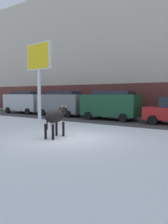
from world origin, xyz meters
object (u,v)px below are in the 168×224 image
Objects in this scene: cow_black at (55,117)px; car_silver_van at (24,102)px; car_grey_van at (61,103)px; car_darkgreen_van at (110,104)px; pedestrian_near_billboard at (162,108)px; billboard at (39,61)px.

car_silver_van is at bearing 145.17° from cow_black.
car_darkgreen_van is (5.34, -0.26, 0.00)m from car_grey_van.
car_darkgreen_van is at bearing 99.47° from cow_black.
billboard is at bearing -129.76° from pedestrian_near_billboard.
billboard reaches higher than pedestrian_near_billboard.
billboard is 6.27m from car_grey_van.
car_grey_van reaches higher than cow_black.
billboard is 9.33m from car_silver_van.
pedestrian_near_billboard is (3.26, 2.93, -0.36)m from car_darkgreen_van.
cow_black is 0.41× the size of car_silver_van.
pedestrian_near_billboard is at bearing 80.01° from cow_black.
car_silver_van is at bearing -179.03° from car_grey_van.
car_grey_van is 5.34m from car_darkgreen_van.
cow_black is at bearing -36.37° from billboard.
cow_black is 6.45m from billboard.
car_grey_van and car_darkgreen_van have the same top height.
cow_black is at bearing -99.99° from pedestrian_near_billboard.
car_darkgreen_van reaches higher than pedestrian_near_billboard.
cow_black is 10.63m from car_grey_van.
car_grey_van is at bearing -162.73° from pedestrian_near_billboard.
car_silver_van and car_grey_van have the same top height.
car_silver_van is at bearing 179.04° from car_darkgreen_van.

